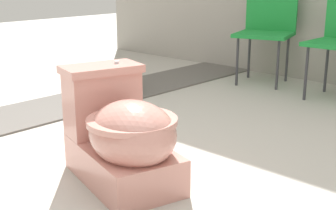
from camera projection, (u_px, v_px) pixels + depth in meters
ground_plane at (135, 186)px, 2.10m from camera, size 14.00×14.00×0.00m
gravel_strip at (59, 106)px, 3.32m from camera, size 0.56×8.00×0.01m
toilet at (123, 136)px, 2.09m from camera, size 0.71×0.53×0.52m
folding_chair_left at (268, 22)px, 3.98m from camera, size 0.55×0.55×0.83m
boulder_near at (121, 78)px, 3.73m from camera, size 0.36×0.35×0.23m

